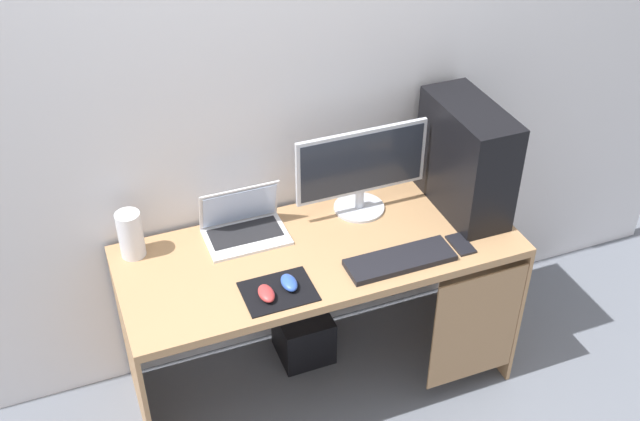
% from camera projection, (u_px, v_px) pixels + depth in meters
% --- Properties ---
extents(ground_plane, '(8.00, 8.00, 0.00)m').
position_uv_depth(ground_plane, '(320.00, 377.00, 3.43)').
color(ground_plane, slate).
extents(wall_back, '(4.00, 0.05, 2.60)m').
position_uv_depth(wall_back, '(287.00, 79.00, 2.94)').
color(wall_back, silver).
rests_on(wall_back, ground_plane).
extents(desk, '(1.56, 0.63, 0.74)m').
position_uv_depth(desk, '(326.00, 276.00, 3.08)').
color(desk, '#A37A51').
rests_on(desk, ground_plane).
extents(pc_tower, '(0.21, 0.47, 0.46)m').
position_uv_depth(pc_tower, '(466.00, 158.00, 3.09)').
color(pc_tower, black).
rests_on(pc_tower, desk).
extents(monitor, '(0.56, 0.21, 0.38)m').
position_uv_depth(monitor, '(361.00, 170.00, 3.09)').
color(monitor, '#B7BCC6').
rests_on(monitor, desk).
extents(laptop, '(0.32, 0.22, 0.20)m').
position_uv_depth(laptop, '(244.00, 226.00, 3.04)').
color(laptop, silver).
rests_on(laptop, desk).
extents(speaker, '(0.09, 0.09, 0.19)m').
position_uv_depth(speaker, '(131.00, 235.00, 2.91)').
color(speaker, silver).
rests_on(speaker, desk).
extents(keyboard, '(0.42, 0.14, 0.02)m').
position_uv_depth(keyboard, '(400.00, 260.00, 2.92)').
color(keyboard, black).
rests_on(keyboard, desk).
extents(mousepad, '(0.26, 0.20, 0.00)m').
position_uv_depth(mousepad, '(278.00, 291.00, 2.79)').
color(mousepad, black).
rests_on(mousepad, desk).
extents(mouse_left, '(0.06, 0.10, 0.03)m').
position_uv_depth(mouse_left, '(289.00, 283.00, 2.80)').
color(mouse_left, '#2D51B2').
rests_on(mouse_left, mousepad).
extents(mouse_right, '(0.06, 0.10, 0.03)m').
position_uv_depth(mouse_right, '(266.00, 293.00, 2.75)').
color(mouse_right, '#B23333').
rests_on(mouse_right, mousepad).
extents(cell_phone, '(0.07, 0.13, 0.01)m').
position_uv_depth(cell_phone, '(461.00, 244.00, 3.01)').
color(cell_phone, black).
rests_on(cell_phone, desk).
extents(subwoofer, '(0.23, 0.23, 0.23)m').
position_uv_depth(subwoofer, '(304.00, 335.00, 3.49)').
color(subwoofer, black).
rests_on(subwoofer, ground_plane).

